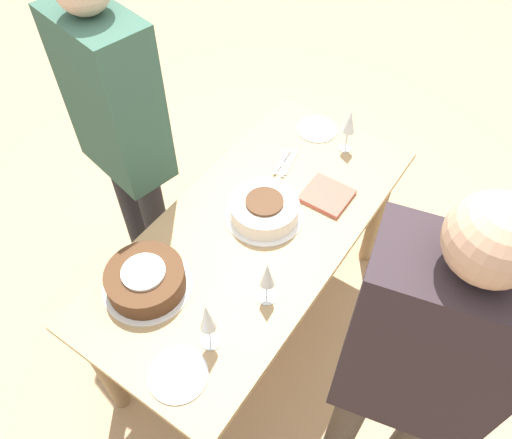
{
  "coord_description": "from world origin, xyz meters",
  "views": [
    {
      "loc": [
        1.0,
        0.69,
        2.3
      ],
      "look_at": [
        0.0,
        0.0,
        0.82
      ],
      "focal_mm": 35.0,
      "sensor_mm": 36.0,
      "label": 1
    }
  ],
  "objects_px": {
    "wine_glass_near": "(267,276)",
    "person_watching": "(416,366)",
    "cake_front_chocolate": "(146,280)",
    "person_cutting": "(120,127)",
    "cake_center_white": "(264,209)",
    "wine_glass_extra": "(350,124)",
    "wine_glass_far": "(207,319)"
  },
  "relations": [
    {
      "from": "wine_glass_near",
      "to": "person_watching",
      "type": "xyz_separation_m",
      "value": [
        0.07,
        0.53,
        0.1
      ]
    },
    {
      "from": "cake_front_chocolate",
      "to": "person_cutting",
      "type": "relative_size",
      "value": 0.19
    },
    {
      "from": "cake_center_white",
      "to": "wine_glass_extra",
      "type": "height_order",
      "value": "wine_glass_extra"
    },
    {
      "from": "wine_glass_extra",
      "to": "person_cutting",
      "type": "bearing_deg",
      "value": -47.83
    },
    {
      "from": "person_cutting",
      "to": "wine_glass_far",
      "type": "bearing_deg",
      "value": -18.11
    },
    {
      "from": "cake_front_chocolate",
      "to": "wine_glass_near",
      "type": "relative_size",
      "value": 1.57
    },
    {
      "from": "wine_glass_near",
      "to": "wine_glass_extra",
      "type": "xyz_separation_m",
      "value": [
        -0.84,
        -0.13,
        0.01
      ]
    },
    {
      "from": "cake_center_white",
      "to": "wine_glass_far",
      "type": "relative_size",
      "value": 1.32
    },
    {
      "from": "cake_front_chocolate",
      "to": "wine_glass_extra",
      "type": "height_order",
      "value": "wine_glass_extra"
    },
    {
      "from": "cake_center_white",
      "to": "person_cutting",
      "type": "xyz_separation_m",
      "value": [
        0.11,
        -0.62,
        0.19
      ]
    },
    {
      "from": "wine_glass_extra",
      "to": "person_watching",
      "type": "height_order",
      "value": "person_watching"
    },
    {
      "from": "cake_front_chocolate",
      "to": "wine_glass_extra",
      "type": "xyz_separation_m",
      "value": [
        -1.04,
        0.24,
        0.1
      ]
    },
    {
      "from": "wine_glass_near",
      "to": "wine_glass_far",
      "type": "height_order",
      "value": "wine_glass_far"
    },
    {
      "from": "wine_glass_extra",
      "to": "wine_glass_far",
      "type": "bearing_deg",
      "value": 4.04
    },
    {
      "from": "cake_front_chocolate",
      "to": "person_watching",
      "type": "height_order",
      "value": "person_watching"
    },
    {
      "from": "cake_center_white",
      "to": "person_watching",
      "type": "height_order",
      "value": "person_watching"
    },
    {
      "from": "wine_glass_near",
      "to": "wine_glass_far",
      "type": "bearing_deg",
      "value": -13.3
    },
    {
      "from": "cake_center_white",
      "to": "wine_glass_near",
      "type": "xyz_separation_m",
      "value": [
        0.3,
        0.21,
        0.09
      ]
    },
    {
      "from": "person_cutting",
      "to": "cake_center_white",
      "type": "bearing_deg",
      "value": 21.13
    },
    {
      "from": "wine_glass_far",
      "to": "wine_glass_extra",
      "type": "relative_size",
      "value": 1.14
    },
    {
      "from": "wine_glass_far",
      "to": "person_cutting",
      "type": "xyz_separation_m",
      "value": [
        -0.45,
        -0.78,
        0.07
      ]
    },
    {
      "from": "wine_glass_near",
      "to": "cake_center_white",
      "type": "bearing_deg",
      "value": -144.88
    },
    {
      "from": "wine_glass_far",
      "to": "wine_glass_extra",
      "type": "height_order",
      "value": "wine_glass_far"
    },
    {
      "from": "wine_glass_near",
      "to": "person_watching",
      "type": "relative_size",
      "value": 0.12
    },
    {
      "from": "person_watching",
      "to": "cake_center_white",
      "type": "bearing_deg",
      "value": -39.82
    },
    {
      "from": "cake_center_white",
      "to": "person_cutting",
      "type": "distance_m",
      "value": 0.66
    },
    {
      "from": "cake_center_white",
      "to": "cake_front_chocolate",
      "type": "relative_size",
      "value": 0.97
    },
    {
      "from": "cake_front_chocolate",
      "to": "person_watching",
      "type": "bearing_deg",
      "value": 98.63
    },
    {
      "from": "wine_glass_far",
      "to": "wine_glass_near",
      "type": "bearing_deg",
      "value": 166.7
    },
    {
      "from": "cake_center_white",
      "to": "wine_glass_near",
      "type": "height_order",
      "value": "wine_glass_near"
    },
    {
      "from": "wine_glass_near",
      "to": "person_cutting",
      "type": "relative_size",
      "value": 0.12
    },
    {
      "from": "wine_glass_extra",
      "to": "cake_front_chocolate",
      "type": "bearing_deg",
      "value": -13.0
    }
  ]
}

